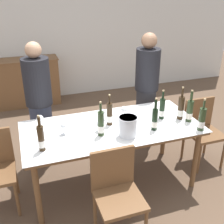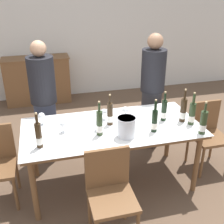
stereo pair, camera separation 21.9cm
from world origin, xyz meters
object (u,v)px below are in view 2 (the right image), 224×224
object	(u,v)px
wine_bottle_2	(155,121)
chair_near_front	(110,189)
wine_bottle_3	(100,124)
person_guest_left	(152,93)
wine_bottle_5	(203,123)
wine_bottle_6	(110,114)
wine_glass_1	(104,112)
wine_glass_2	(42,116)
ice_bucket	(126,127)
person_host	(44,104)
wine_bottle_0	(183,111)
wine_glass_4	(63,125)
wine_bottle_7	(192,114)
sideboard_cabinet	(38,80)
wine_bottle_1	(39,136)
wine_glass_0	(98,124)
wine_glass_3	(125,110)
wine_bottle_4	(164,111)
chair_right_end	(207,130)
dining_table	(112,132)

from	to	relation	value
wine_bottle_2	chair_near_front	size ratio (longest dim) A/B	0.42
wine_bottle_3	person_guest_left	world-z (taller)	person_guest_left
wine_bottle_5	wine_bottle_6	bearing A→B (deg)	153.55
wine_glass_1	person_guest_left	size ratio (longest dim) A/B	0.08
wine_bottle_3	wine_glass_2	bearing A→B (deg)	145.88
wine_bottle_2	wine_bottle_3	size ratio (longest dim) A/B	0.97
ice_bucket	person_host	size ratio (longest dim) A/B	0.13
wine_bottle_0	wine_glass_4	world-z (taller)	wine_bottle_0
wine_bottle_2	wine_bottle_7	bearing A→B (deg)	6.41
sideboard_cabinet	wine_bottle_1	distance (m)	3.09
wine_glass_0	wine_glass_3	world-z (taller)	wine_glass_3
wine_glass_0	sideboard_cabinet	bearing A→B (deg)	102.22
wine_bottle_1	wine_glass_1	world-z (taller)	wine_bottle_1
wine_glass_2	wine_bottle_5	bearing A→B (deg)	-21.23
wine_bottle_0	wine_bottle_4	world-z (taller)	wine_bottle_0
wine_bottle_0	wine_bottle_1	distance (m)	1.61
wine_bottle_7	wine_glass_3	xyz separation A→B (m)	(-0.68, 0.31, -0.02)
wine_bottle_2	wine_bottle_4	xyz separation A→B (m)	(0.21, 0.22, -0.01)
wine_glass_0	chair_near_front	world-z (taller)	wine_glass_0
wine_glass_3	wine_glass_2	bearing A→B (deg)	173.74
wine_bottle_0	wine_bottle_1	size ratio (longest dim) A/B	1.07
wine_glass_1	wine_glass_3	size ratio (longest dim) A/B	0.86
wine_glass_3	wine_glass_4	size ratio (longest dim) A/B	1.18
wine_bottle_3	chair_right_end	distance (m)	1.52
wine_bottle_7	wine_bottle_3	bearing A→B (deg)	178.89
wine_glass_1	person_host	world-z (taller)	person_host
wine_bottle_0	wine_bottle_1	xyz separation A→B (m)	(-1.61, -0.16, -0.00)
wine_bottle_6	wine_glass_4	bearing A→B (deg)	-174.52
sideboard_cabinet	wine_bottle_4	size ratio (longest dim) A/B	3.59
wine_bottle_5	wine_glass_3	size ratio (longest dim) A/B	2.34
wine_glass_0	wine_bottle_4	bearing A→B (deg)	3.97
wine_bottle_2	wine_bottle_5	size ratio (longest dim) A/B	1.02
wine_bottle_0	chair_right_end	world-z (taller)	wine_bottle_0
wine_bottle_6	person_guest_left	size ratio (longest dim) A/B	0.22
wine_glass_0	chair_right_end	bearing A→B (deg)	5.08
wine_bottle_2	wine_glass_1	world-z (taller)	wine_bottle_2
wine_bottle_0	wine_glass_3	xyz separation A→B (m)	(-0.62, 0.22, -0.02)
wine_bottle_6	wine_bottle_1	bearing A→B (deg)	-159.56
wine_bottle_2	chair_near_front	xyz separation A→B (m)	(-0.61, -0.49, -0.38)
wine_glass_2	person_host	world-z (taller)	person_host
sideboard_cabinet	wine_bottle_5	xyz separation A→B (m)	(1.68, -3.21, 0.44)
wine_bottle_3	wine_glass_4	size ratio (longest dim) A/B	2.89
wine_glass_4	chair_right_end	bearing A→B (deg)	2.21
wine_bottle_6	wine_bottle_7	distance (m)	0.92
person_guest_left	dining_table	bearing A→B (deg)	-136.34
wine_bottle_4	wine_glass_4	bearing A→B (deg)	179.80
wine_bottle_2	wine_bottle_5	xyz separation A→B (m)	(0.48, -0.17, -0.00)
wine_bottle_7	person_host	bearing A→B (deg)	150.08
wine_bottle_6	person_host	distance (m)	0.99
ice_bucket	wine_bottle_3	distance (m)	0.28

